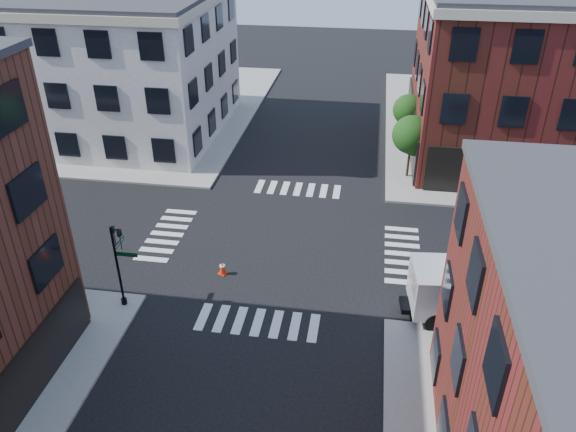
# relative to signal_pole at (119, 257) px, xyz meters

# --- Properties ---
(ground) EXTENTS (120.00, 120.00, 0.00)m
(ground) POSITION_rel_signal_pole_xyz_m (6.72, 6.68, -2.86)
(ground) COLOR black
(ground) RESTS_ON ground
(sidewalk_ne) EXTENTS (30.00, 30.00, 0.15)m
(sidewalk_ne) POSITION_rel_signal_pole_xyz_m (27.72, 27.68, -2.78)
(sidewalk_ne) COLOR gray
(sidewalk_ne) RESTS_ON ground
(sidewalk_nw) EXTENTS (30.00, 30.00, 0.15)m
(sidewalk_nw) POSITION_rel_signal_pole_xyz_m (-14.28, 27.68, -2.78)
(sidewalk_nw) COLOR gray
(sidewalk_nw) RESTS_ON ground
(building_nw) EXTENTS (22.00, 16.00, 11.00)m
(building_nw) POSITION_rel_signal_pole_xyz_m (-12.28, 22.68, 2.64)
(building_nw) COLOR beige
(building_nw) RESTS_ON ground
(tree_near) EXTENTS (2.69, 2.69, 4.49)m
(tree_near) POSITION_rel_signal_pole_xyz_m (14.28, 16.65, 0.30)
(tree_near) COLOR black
(tree_near) RESTS_ON ground
(tree_far) EXTENTS (2.43, 2.43, 4.07)m
(tree_far) POSITION_rel_signal_pole_xyz_m (14.28, 22.65, 0.02)
(tree_far) COLOR black
(tree_far) RESTS_ON ground
(signal_pole) EXTENTS (1.29, 1.24, 4.60)m
(signal_pole) POSITION_rel_signal_pole_xyz_m (0.00, 0.00, 0.00)
(signal_pole) COLOR black
(signal_pole) RESTS_ON ground
(box_truck) EXTENTS (8.96, 3.47, 3.97)m
(box_truck) POSITION_rel_signal_pole_xyz_m (18.32, 1.82, -0.79)
(box_truck) COLOR silver
(box_truck) RESTS_ON ground
(traffic_cone) EXTENTS (0.55, 0.55, 0.77)m
(traffic_cone) POSITION_rel_signal_pole_xyz_m (4.06, 3.27, -2.49)
(traffic_cone) COLOR red
(traffic_cone) RESTS_ON ground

